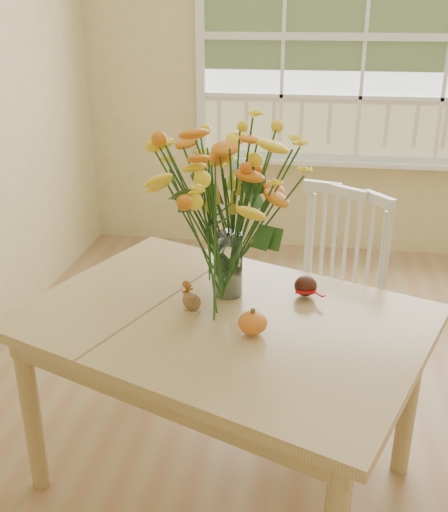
# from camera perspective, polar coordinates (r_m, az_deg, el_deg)

# --- Properties ---
(floor) EXTENTS (4.00, 4.50, 0.01)m
(floor) POSITION_cam_1_polar(r_m,az_deg,el_deg) (2.80, 13.29, -16.86)
(floor) COLOR #A67750
(floor) RESTS_ON ground
(wall_back) EXTENTS (4.00, 0.02, 2.70)m
(wall_back) POSITION_cam_1_polar(r_m,az_deg,el_deg) (4.43, 13.06, 17.11)
(wall_back) COLOR #D2C686
(wall_back) RESTS_ON floor
(window) EXTENTS (2.42, 0.12, 1.74)m
(window) POSITION_cam_1_polar(r_m,az_deg,el_deg) (4.38, 13.32, 19.41)
(window) COLOR silver
(window) RESTS_ON wall_back
(dining_table) EXTENTS (1.64, 1.42, 0.74)m
(dining_table) POSITION_cam_1_polar(r_m,az_deg,el_deg) (2.18, -0.08, -7.76)
(dining_table) COLOR tan
(dining_table) RESTS_ON floor
(windsor_chair) EXTENTS (0.62, 0.62, 0.98)m
(windsor_chair) POSITION_cam_1_polar(r_m,az_deg,el_deg) (2.80, 10.09, -3.03)
(windsor_chair) COLOR white
(windsor_chair) RESTS_ON floor
(flower_vase) EXTENTS (0.51, 0.51, 0.61)m
(flower_vase) POSITION_cam_1_polar(r_m,az_deg,el_deg) (2.15, 0.43, 5.11)
(flower_vase) COLOR white
(flower_vase) RESTS_ON dining_table
(pumpkin) EXTENTS (0.10, 0.10, 0.08)m
(pumpkin) POSITION_cam_1_polar(r_m,az_deg,el_deg) (2.01, 2.74, -6.47)
(pumpkin) COLOR #CD6218
(pumpkin) RESTS_ON dining_table
(turkey_figurine) EXTENTS (0.10, 0.09, 0.10)m
(turkey_figurine) POSITION_cam_1_polar(r_m,az_deg,el_deg) (2.15, -3.10, -4.34)
(turkey_figurine) COLOR #CCB78C
(turkey_figurine) RESTS_ON dining_table
(dark_gourd) EXTENTS (0.13, 0.11, 0.08)m
(dark_gourd) POSITION_cam_1_polar(r_m,az_deg,el_deg) (2.27, 7.77, -2.93)
(dark_gourd) COLOR #38160F
(dark_gourd) RESTS_ON dining_table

